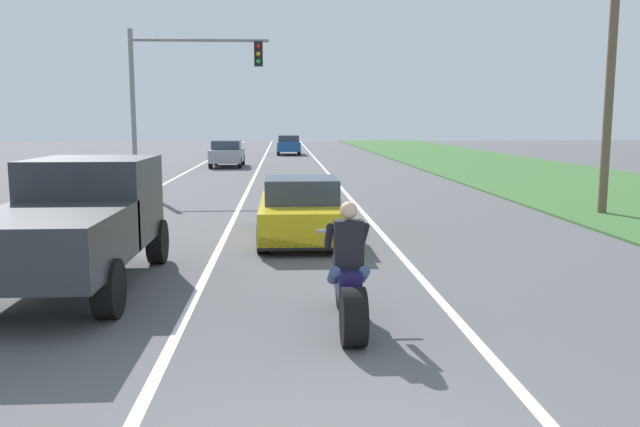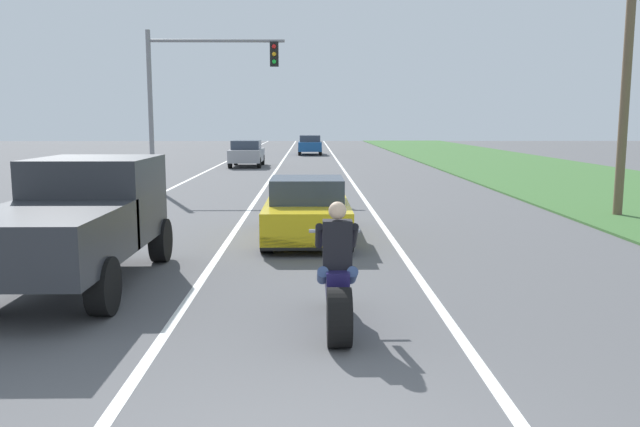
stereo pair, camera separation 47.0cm
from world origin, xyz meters
name	(u,v)px [view 2 (the right image)]	position (x,y,z in m)	size (l,w,h in m)	color
lane_stripe_left_solid	(167,190)	(-5.40, 20.00, 0.00)	(0.14, 120.00, 0.01)	white
lane_stripe_right_solid	(358,190)	(1.80, 20.00, 0.00)	(0.14, 120.00, 0.01)	white
lane_stripe_centre_dashed	(262,190)	(-1.80, 20.00, 0.00)	(0.14, 120.00, 0.01)	white
grass_verge_right	(623,189)	(11.92, 20.00, 0.03)	(10.00, 120.00, 0.06)	#3D6B33
motorcycle_with_rider	(337,284)	(0.32, 3.67, 0.59)	(0.70, 2.21, 1.62)	black
sports_car_yellow	(307,211)	(-0.08, 9.99, 0.63)	(1.84, 4.30, 1.37)	yellow
pickup_truck_left_lane_dark_grey	(78,217)	(-3.66, 5.94, 1.11)	(2.02, 4.80, 1.98)	#2D3035
traffic_light_mast_near	(193,83)	(-4.46, 20.94, 4.04)	(5.25, 0.34, 6.00)	gray
utility_pole_roadside	(628,54)	(8.41, 13.18, 4.35)	(0.24, 0.24, 8.71)	brown
distant_car_far_ahead	(247,153)	(-3.62, 32.81, 0.77)	(1.80, 4.00, 1.50)	#99999E
distant_car_further_ahead	(310,145)	(0.01, 45.96, 0.77)	(1.80, 4.00, 1.50)	#194C8C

